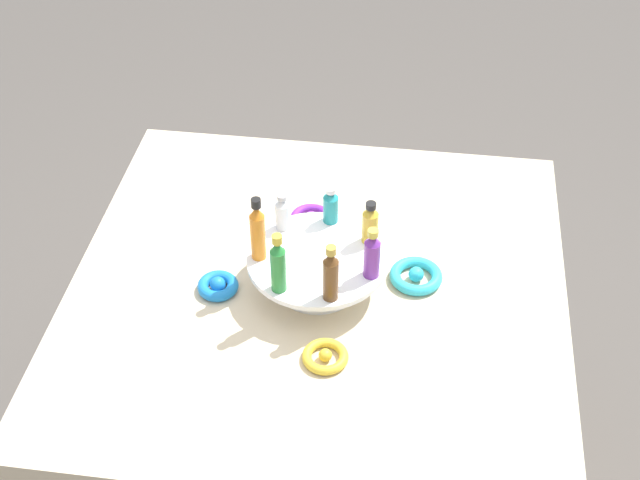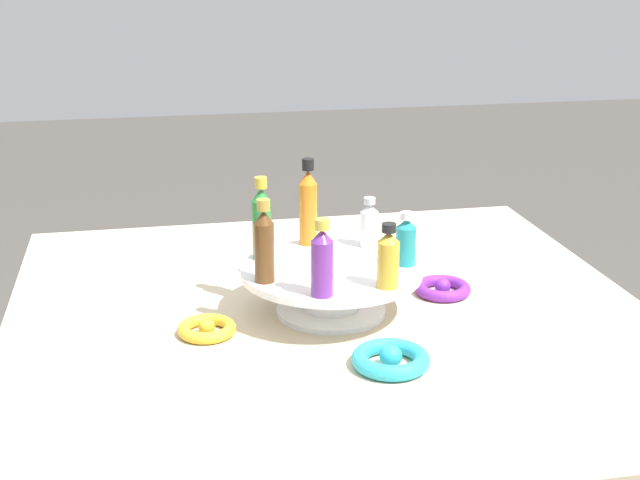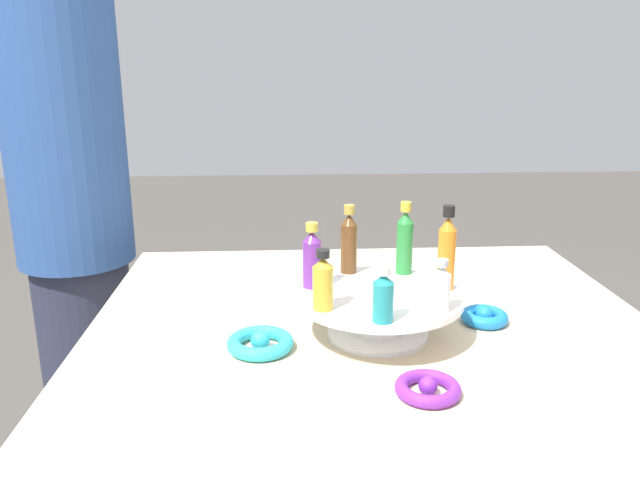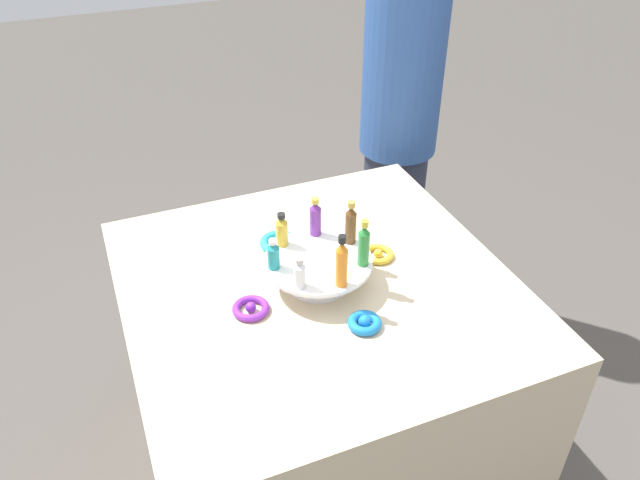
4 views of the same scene
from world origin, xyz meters
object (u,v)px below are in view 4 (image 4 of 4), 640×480
object	(u,v)px
bottle_brown	(351,224)
ribbon_bow_gold	(378,254)
display_stand	(318,267)
ribbon_bow_blue	(365,323)
bottle_clear	(300,274)
ribbon_bow_teal	(279,242)
person_figure	(400,113)
bottle_green	(364,244)
bottle_gold	(282,231)
bottle_purple	(315,218)
ribbon_bow_purple	(251,308)
bottle_orange	(342,263)
bottle_teal	(273,255)

from	to	relation	value
bottle_brown	ribbon_bow_gold	xyz separation A→B (m)	(-0.00, 0.09, -0.13)
display_stand	ribbon_bow_blue	bearing A→B (deg)	11.94
bottle_brown	bottle_clear	bearing A→B (deg)	-57.07
ribbon_bow_teal	person_figure	xyz separation A→B (m)	(-0.51, 0.67, 0.09)
bottle_green	bottle_gold	bearing A→B (deg)	-134.21
bottle_purple	bottle_green	bearing A→B (deg)	20.07
bottle_green	ribbon_bow_blue	xyz separation A→B (m)	(0.14, -0.06, -0.13)
bottle_brown	ribbon_bow_purple	world-z (taller)	bottle_brown
bottle_purple	bottle_orange	bearing A→B (deg)	-5.64
bottle_green	ribbon_bow_blue	size ratio (longest dim) A/B	1.59
bottle_orange	ribbon_bow_blue	distance (m)	0.16
bottle_gold	ribbon_bow_gold	bearing A→B (deg)	77.97
bottle_orange	ribbon_bow_blue	bearing A→B (deg)	18.24
bottle_teal	person_figure	size ratio (longest dim) A/B	0.05
person_figure	bottle_teal	bearing A→B (deg)	-5.46
display_stand	bottle_clear	bearing A→B (deg)	-44.21
bottle_orange	bottle_brown	bearing A→B (deg)	148.64
bottle_green	ribbon_bow_teal	bearing A→B (deg)	-151.37
display_stand	bottle_clear	size ratio (longest dim) A/B	3.38
bottle_brown	bottle_teal	world-z (taller)	bottle_brown
person_figure	bottle_gold	bearing A→B (deg)	-7.16
person_figure	ribbon_bow_purple	bearing A→B (deg)	-6.41
bottle_teal	ribbon_bow_gold	size ratio (longest dim) A/B	0.97
bottle_brown	bottle_gold	xyz separation A→B (m)	(-0.06, -0.18, -0.01)
bottle_clear	ribbon_bow_teal	distance (m)	0.31
ribbon_bow_purple	ribbon_bow_gold	distance (m)	0.42
bottle_brown	bottle_teal	bearing A→B (deg)	-82.78
display_stand	bottle_clear	world-z (taller)	bottle_clear
bottle_teal	person_figure	distance (m)	1.03
ribbon_bow_purple	ribbon_bow_gold	bearing A→B (deg)	101.94
bottle_orange	ribbon_bow_gold	xyz separation A→B (m)	(-0.16, 0.19, -0.14)
bottle_purple	bottle_teal	world-z (taller)	bottle_purple
bottle_purple	bottle_clear	bearing A→B (deg)	-31.36
ribbon_bow_teal	bottle_brown	bearing A→B (deg)	43.68
bottle_gold	ribbon_bow_blue	xyz separation A→B (m)	(0.31, 0.11, -0.11)
bottle_gold	ribbon_bow_blue	distance (m)	0.34
bottle_brown	ribbon_bow_purple	bearing A→B (deg)	-75.10
bottle_gold	bottle_clear	bearing A→B (deg)	-5.64
bottle_brown	bottle_purple	bearing A→B (deg)	-134.21
bottle_clear	person_figure	bearing A→B (deg)	138.53
bottle_teal	bottle_green	bearing A→B (deg)	71.50
ribbon_bow_blue	display_stand	bearing A→B (deg)	-168.06
bottle_clear	ribbon_bow_gold	xyz separation A→B (m)	(-0.13, 0.29, -0.11)
bottle_teal	ribbon_bow_teal	distance (m)	0.23
display_stand	bottle_brown	bearing A→B (deg)	110.07
person_figure	bottle_purple	bearing A→B (deg)	-3.14
display_stand	bottle_purple	world-z (taller)	bottle_purple
ribbon_bow_teal	ribbon_bow_purple	xyz separation A→B (m)	(0.25, -0.16, -0.00)
bottle_gold	person_figure	xyz separation A→B (m)	(-0.62, 0.69, -0.02)
display_stand	bottle_orange	distance (m)	0.15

